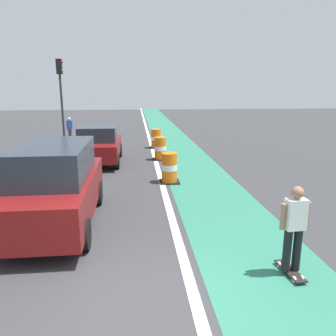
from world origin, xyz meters
TOP-DOWN VIEW (x-y plane):
  - ground_plane at (0.00, 0.00)m, footprint 100.00×100.00m
  - bike_lane_strip at (2.40, 12.00)m, footprint 2.50×80.00m
  - lane_divider_stripe at (0.90, 12.00)m, footprint 0.20×80.00m
  - skateboarder_on_lane at (2.79, 0.64)m, footprint 0.57×0.82m
  - parked_suv_nearest at (-1.99, 3.40)m, footprint 1.95×4.61m
  - parked_sedan_second at (-1.69, 10.47)m, footprint 1.93×4.10m
  - traffic_barrel_front at (1.18, 6.95)m, footprint 0.73×0.73m
  - traffic_barrel_mid at (1.15, 10.89)m, footprint 0.73×0.73m
  - traffic_barrel_back at (1.14, 14.13)m, footprint 0.73×0.73m
  - traffic_light_corner at (-4.59, 17.04)m, footprint 0.41×0.32m
  - pedestrian_crossing at (-4.11, 16.46)m, footprint 0.34×0.20m

SIDE VIEW (x-z plane):
  - ground_plane at x=0.00m, z-range 0.00..0.00m
  - bike_lane_strip at x=2.40m, z-range 0.00..0.01m
  - lane_divider_stripe at x=0.90m, z-range 0.00..0.01m
  - traffic_barrel_front at x=1.18m, z-range -0.01..1.08m
  - traffic_barrel_mid at x=1.15m, z-range -0.01..1.08m
  - traffic_barrel_back at x=1.14m, z-range -0.01..1.08m
  - parked_sedan_second at x=-1.69m, z-range -0.02..1.68m
  - pedestrian_crossing at x=-4.11m, z-range 0.06..1.67m
  - skateboarder_on_lane at x=2.79m, z-range 0.07..1.76m
  - parked_suv_nearest at x=-1.99m, z-range 0.02..2.06m
  - traffic_light_corner at x=-4.59m, z-range 0.95..6.05m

